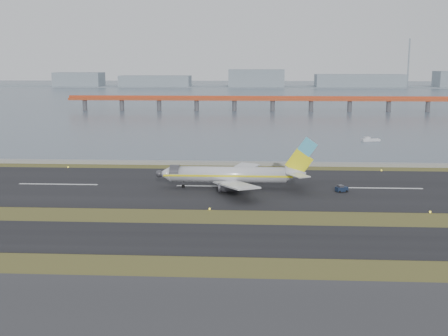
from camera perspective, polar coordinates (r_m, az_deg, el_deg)
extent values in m
plane|color=#3D4A1A|center=(109.61, -1.79, -5.29)|extent=(1000.00, 1000.00, 0.00)
cube|color=black|center=(98.16, -2.40, -7.18)|extent=(1000.00, 18.00, 0.10)
cube|color=black|center=(138.60, -0.71, -1.88)|extent=(1000.00, 45.00, 0.10)
cube|color=gray|center=(167.88, -0.01, 0.49)|extent=(1000.00, 2.50, 1.00)
cube|color=#485967|center=(565.87, 2.28, 7.58)|extent=(1400.00, 800.00, 1.30)
cube|color=#B1401E|center=(355.87, 4.96, 6.96)|extent=(260.00, 5.00, 1.60)
cube|color=#B1401E|center=(355.78, 4.97, 7.20)|extent=(260.00, 0.40, 1.40)
cylinder|color=#4C4C51|center=(366.10, -10.33, 6.22)|extent=(2.80, 2.80, 7.00)
cylinder|color=#4C4C51|center=(356.19, 4.95, 6.23)|extent=(2.80, 2.80, 7.00)
cylinder|color=#4C4C51|center=(371.67, 19.99, 5.82)|extent=(2.80, 2.80, 7.00)
cube|color=gray|center=(725.68, 2.50, 8.25)|extent=(1400.00, 80.00, 1.00)
cube|color=gray|center=(760.69, -14.51, 8.71)|extent=(60.00, 35.00, 18.00)
cube|color=gray|center=(736.80, -6.98, 8.76)|extent=(90.00, 35.00, 14.00)
cube|color=gray|center=(725.25, 3.31, 9.11)|extent=(70.00, 35.00, 22.00)
cube|color=gray|center=(737.02, 13.58, 8.62)|extent=(110.00, 35.00, 16.00)
cylinder|color=gray|center=(749.66, 18.24, 10.10)|extent=(1.80, 1.80, 60.00)
cylinder|color=silver|center=(135.61, 0.43, -0.67)|extent=(28.00, 3.80, 3.80)
cone|color=silver|center=(137.24, -6.09, -0.59)|extent=(3.20, 3.80, 3.80)
cone|color=silver|center=(135.75, 7.27, -0.61)|extent=(5.00, 3.80, 3.80)
cube|color=#FCF51A|center=(133.73, 0.39, -0.83)|extent=(31.00, 0.06, 0.45)
cube|color=#FCF51A|center=(137.49, 0.47, -0.51)|extent=(31.00, 0.06, 0.45)
cube|color=silver|center=(127.35, 1.23, -1.73)|extent=(11.31, 15.89, 1.66)
cube|color=silver|center=(143.99, 1.47, -0.29)|extent=(11.31, 15.89, 1.66)
cylinder|color=#3C3B41|center=(130.12, 0.52, -2.00)|extent=(4.20, 2.10, 2.10)
cylinder|color=#3C3B41|center=(141.84, 0.75, -0.95)|extent=(4.20, 2.10, 2.10)
cube|color=#FCF51A|center=(135.28, 7.64, 0.59)|extent=(6.80, 0.35, 6.85)
cube|color=#4DB8DC|center=(134.85, 8.48, 2.13)|extent=(4.85, 0.37, 4.90)
cube|color=silver|center=(131.96, 7.52, -0.72)|extent=(5.64, 6.80, 0.22)
cube|color=silver|center=(139.40, 7.29, -0.11)|extent=(5.64, 6.80, 0.22)
cylinder|color=black|center=(137.20, -4.17, -1.86)|extent=(0.80, 0.28, 0.80)
cylinder|color=black|center=(133.42, 1.01, -2.15)|extent=(1.00, 0.38, 1.00)
cylinder|color=black|center=(138.89, 1.10, -1.64)|extent=(1.00, 0.38, 1.00)
cube|color=#131E35|center=(135.23, 11.86, -2.11)|extent=(3.13, 2.50, 1.03)
cube|color=#3C3B41|center=(134.90, 11.75, -1.84)|extent=(1.61, 1.66, 0.60)
cylinder|color=black|center=(134.28, 11.66, -2.40)|extent=(0.65, 0.47, 0.60)
cylinder|color=black|center=(135.42, 11.36, -2.28)|extent=(0.65, 0.47, 0.60)
cylinder|color=black|center=(135.26, 12.34, -2.33)|extent=(0.65, 0.47, 0.60)
cylinder|color=black|center=(136.39, 12.04, -2.21)|extent=(0.65, 0.47, 0.60)
cube|color=silver|center=(226.46, 14.67, 2.76)|extent=(7.54, 4.13, 0.92)
cube|color=silver|center=(225.66, 14.34, 2.96)|extent=(2.42, 2.14, 0.92)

